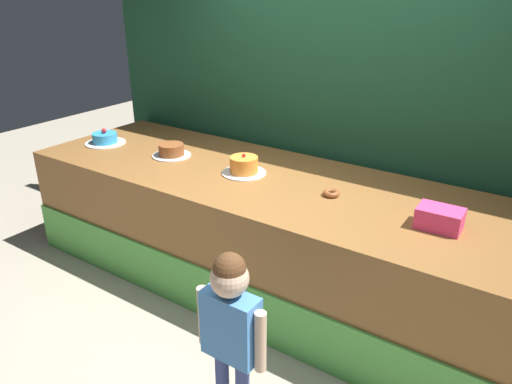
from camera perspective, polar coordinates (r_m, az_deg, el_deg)
The scene contains 9 objects.
ground_plane at distance 3.54m, azimuth -2.18°, elevation -15.87°, with size 12.00×12.00×0.00m, color #ADA38E.
stage_platform at distance 3.72m, azimuth 3.42°, elevation -5.41°, with size 4.32×1.28×0.90m.
curtain_backdrop at distance 4.01m, azimuth 9.24°, elevation 10.41°, with size 4.67×0.08×2.71m, color #19472D.
child_figure at distance 2.50m, azimuth -3.00°, elevation -14.84°, with size 0.42×0.19×1.08m.
pink_box at distance 3.05m, azimuth 20.76°, elevation -2.91°, with size 0.26×0.18×0.13m, color #F83F80.
donut at distance 3.34m, azimuth 8.82°, elevation -0.14°, with size 0.12×0.12×0.04m, color brown.
cake_far_left at distance 4.59m, azimuth -17.32°, elevation 5.98°, with size 0.36×0.36×0.14m.
cake_center_left at distance 4.12m, azimuth -9.91°, elevation 4.80°, with size 0.32×0.32×0.10m.
cake_center_right at distance 3.67m, azimuth -1.42°, elevation 3.07°, with size 0.34×0.34×0.16m.
Camera 1 is at (1.64, -2.19, 2.24)m, focal length 34.05 mm.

